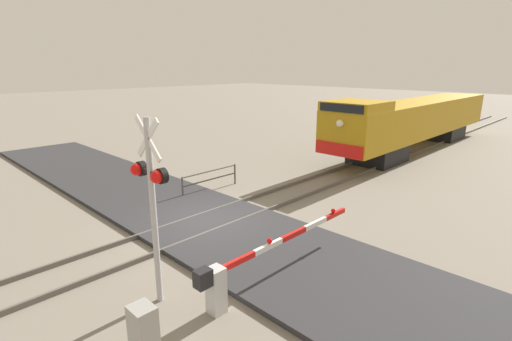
% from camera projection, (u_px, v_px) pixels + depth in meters
% --- Properties ---
extents(ground_plane, '(160.00, 160.00, 0.00)m').
position_uv_depth(ground_plane, '(207.00, 224.00, 13.33)').
color(ground_plane, gray).
extents(rail_track_left, '(0.08, 80.00, 0.15)m').
position_uv_depth(rail_track_left, '(195.00, 217.00, 13.80)').
color(rail_track_left, '#59544C').
rests_on(rail_track_left, ground_plane).
extents(rail_track_right, '(0.08, 80.00, 0.15)m').
position_uv_depth(rail_track_right, '(220.00, 228.00, 12.83)').
color(rail_track_right, '#59544C').
rests_on(rail_track_right, ground_plane).
extents(road_surface, '(36.00, 4.60, 0.15)m').
position_uv_depth(road_surface, '(207.00, 223.00, 13.31)').
color(road_surface, '#2D2D30').
rests_on(road_surface, ground_plane).
extents(locomotive, '(2.80, 18.98, 3.68)m').
position_uv_depth(locomotive, '(416.00, 120.00, 24.83)').
color(locomotive, black).
rests_on(locomotive, ground_plane).
extents(crossing_signal, '(1.18, 0.33, 4.40)m').
position_uv_depth(crossing_signal, '(151.00, 190.00, 8.29)').
color(crossing_signal, '#ADADB2').
rests_on(crossing_signal, ground_plane).
extents(crossing_gate, '(0.36, 5.76, 1.22)m').
position_uv_depth(crossing_gate, '(240.00, 270.00, 8.91)').
color(crossing_gate, silver).
rests_on(crossing_gate, ground_plane).
extents(guard_railing, '(0.08, 3.04, 0.95)m').
position_uv_depth(guard_railing, '(210.00, 177.00, 16.77)').
color(guard_railing, '#4C4742').
rests_on(guard_railing, ground_plane).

